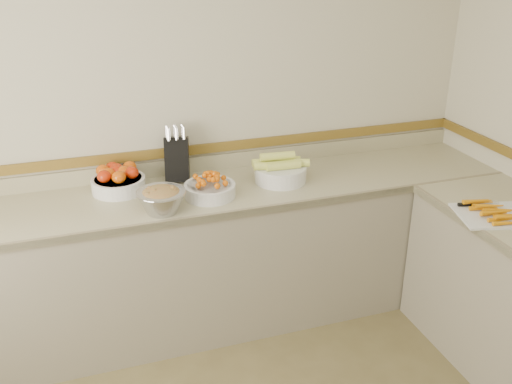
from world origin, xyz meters
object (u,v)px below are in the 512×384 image
object	(u,v)px
corn_bowl	(280,171)
cutting_board	(494,213)
knife_block	(177,158)
cherry_tomato_bowl	(210,188)
rhubarb_bowl	(161,199)
tomato_bowl	(118,180)

from	to	relation	value
corn_bowl	cutting_board	distance (m)	1.23
knife_block	cutting_board	bearing A→B (deg)	-34.62
cherry_tomato_bowl	rhubarb_bowl	bearing A→B (deg)	-157.94
tomato_bowl	cherry_tomato_bowl	size ratio (longest dim) A/B	1.06
rhubarb_bowl	knife_block	bearing A→B (deg)	67.98
cherry_tomato_bowl	rhubarb_bowl	distance (m)	0.32
cherry_tomato_bowl	rhubarb_bowl	world-z (taller)	cherry_tomato_bowl
knife_block	cherry_tomato_bowl	world-z (taller)	knife_block
tomato_bowl	rhubarb_bowl	world-z (taller)	tomato_bowl
corn_bowl	rhubarb_bowl	bearing A→B (deg)	-164.78
tomato_bowl	cutting_board	bearing A→B (deg)	-27.56
tomato_bowl	corn_bowl	distance (m)	0.96
knife_block	corn_bowl	bearing A→B (deg)	-20.81
knife_block	tomato_bowl	distance (m)	0.38
cherry_tomato_bowl	corn_bowl	xyz separation A→B (m)	(0.47, 0.09, 0.02)
tomato_bowl	rhubarb_bowl	bearing A→B (deg)	-62.53
tomato_bowl	cutting_board	distance (m)	2.11
corn_bowl	tomato_bowl	bearing A→B (deg)	170.43
knife_block	cutting_board	xyz separation A→B (m)	(1.50, -1.04, -0.12)
tomato_bowl	cherry_tomato_bowl	bearing A→B (deg)	-26.97
cherry_tomato_bowl	cutting_board	xyz separation A→B (m)	(1.38, -0.73, -0.04)
knife_block	corn_bowl	xyz separation A→B (m)	(0.59, -0.22, -0.07)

